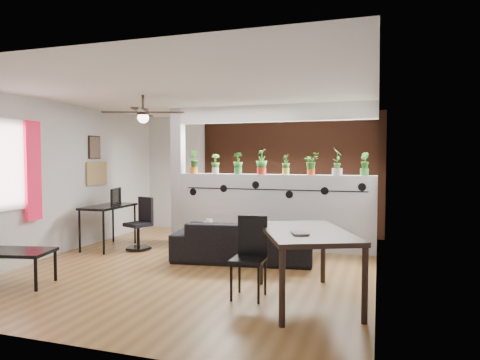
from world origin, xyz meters
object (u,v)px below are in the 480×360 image
at_px(sofa, 243,242).
at_px(folding_chair, 251,249).
at_px(potted_plant_0, 194,161).
at_px(potted_plant_5, 311,163).
at_px(potted_plant_2, 238,162).
at_px(potted_plant_3, 262,161).
at_px(potted_plant_6, 337,161).
at_px(cup, 209,221).
at_px(computer_desk, 108,209).
at_px(ceiling_fan, 143,114).
at_px(potted_plant_4, 286,164).
at_px(office_chair, 141,227).
at_px(cube_shelf, 206,238).
at_px(potted_plant_7, 364,163).
at_px(dining_table, 306,238).
at_px(potted_plant_1, 215,163).
at_px(coffee_table, 13,254).

relative_size(sofa, folding_chair, 2.20).
distance_m(potted_plant_0, potted_plant_5, 2.26).
distance_m(potted_plant_2, potted_plant_3, 0.45).
height_order(potted_plant_5, potted_plant_6, potted_plant_6).
relative_size(potted_plant_0, cup, 3.81).
bearing_deg(computer_desk, potted_plant_5, 14.13).
distance_m(ceiling_fan, sofa, 2.53).
xyz_separation_m(potted_plant_4, office_chair, (-2.47, -0.84, -1.14)).
height_order(sofa, computer_desk, computer_desk).
bearing_deg(computer_desk, cube_shelf, 7.00).
distance_m(potted_plant_6, potted_plant_7, 0.45).
bearing_deg(potted_plant_5, potted_plant_6, -0.00).
bearing_deg(cube_shelf, ceiling_fan, -97.27).
bearing_deg(sofa, potted_plant_0, -46.91).
distance_m(potted_plant_4, dining_table, 2.93).
bearing_deg(potted_plant_5, folding_chair, -96.43).
height_order(potted_plant_6, dining_table, potted_plant_6).
xyz_separation_m(potted_plant_2, dining_table, (1.71, -2.70, -0.83)).
distance_m(ceiling_fan, potted_plant_5, 3.00).
bearing_deg(potted_plant_0, potted_plant_5, 0.00).
bearing_deg(computer_desk, dining_table, -24.76).
height_order(ceiling_fan, potted_plant_0, ceiling_fan).
xyz_separation_m(potted_plant_5, dining_table, (0.35, -2.70, -0.82)).
xyz_separation_m(computer_desk, folding_chair, (3.25, -1.81, -0.14)).
distance_m(potted_plant_0, cup, 1.37).
distance_m(sofa, cube_shelf, 0.90).
distance_m(potted_plant_3, office_chair, 2.49).
bearing_deg(potted_plant_0, sofa, -38.80).
bearing_deg(potted_plant_2, potted_plant_1, 180.00).
bearing_deg(coffee_table, potted_plant_4, 48.07).
xyz_separation_m(potted_plant_2, sofa, (0.44, -1.08, -1.26)).
height_order(potted_plant_6, cup, potted_plant_6).
height_order(potted_plant_1, potted_plant_4, potted_plant_1).
height_order(potted_plant_3, potted_plant_7, potted_plant_3).
distance_m(sofa, dining_table, 2.10).
distance_m(ceiling_fan, potted_plant_3, 2.38).
xyz_separation_m(potted_plant_5, coffee_table, (-3.36, -3.24, -1.15)).
bearing_deg(ceiling_fan, potted_plant_3, 52.64).
bearing_deg(office_chair, computer_desk, -175.37).
bearing_deg(cube_shelf, coffee_table, -103.61).
bearing_deg(sofa, potted_plant_5, -138.43).
distance_m(potted_plant_0, potted_plant_2, 0.90).
height_order(potted_plant_0, cube_shelf, potted_plant_0).
relative_size(ceiling_fan, potted_plant_4, 3.33).
xyz_separation_m(office_chair, coffee_table, (-0.44, -2.40, -0.00)).
distance_m(ceiling_fan, coffee_table, 2.63).
bearing_deg(dining_table, potted_plant_3, 114.95).
relative_size(potted_plant_5, folding_chair, 0.41).
height_order(potted_plant_1, dining_table, potted_plant_1).
distance_m(potted_plant_0, potted_plant_6, 2.71).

